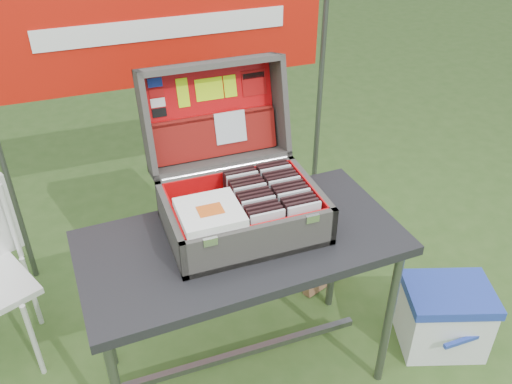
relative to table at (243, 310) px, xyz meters
name	(u,v)px	position (x,y,z in m)	size (l,w,h in m)	color
table	(243,310)	(0.00, 0.00, 0.00)	(1.23, 0.62, 0.77)	#2B2B30
table_top	(242,243)	(0.00, 0.00, 0.37)	(1.23, 0.62, 0.04)	#2B2B30
table_leg_fr	(388,321)	(0.56, -0.25, -0.02)	(0.04, 0.04, 0.73)	#59595B
table_leg_bl	(102,307)	(-0.56, 0.25, -0.02)	(0.04, 0.04, 0.73)	#59595B
table_leg_br	(334,249)	(0.56, 0.25, -0.02)	(0.04, 0.04, 0.73)	#59595B
table_brace	(244,352)	(0.00, 0.00, -0.27)	(1.08, 0.03, 0.03)	#59595B
suitcase	(237,162)	(0.03, 0.12, 0.66)	(0.59, 0.58, 0.54)	#56544F
suitcase_base_bottom	(244,227)	(0.03, 0.06, 0.40)	(0.59, 0.42, 0.02)	#56544F
suitcase_base_wall_front	(262,243)	(0.03, -0.14, 0.46)	(0.59, 0.02, 0.16)	#56544F
suitcase_base_wall_back	(228,186)	(0.03, 0.26, 0.46)	(0.59, 0.02, 0.16)	#56544F
suitcase_base_wall_left	(171,228)	(-0.26, 0.06, 0.46)	(0.02, 0.42, 0.16)	#56544F
suitcase_base_wall_right	(310,198)	(0.31, 0.06, 0.46)	(0.02, 0.42, 0.16)	#56544F
suitcase_liner_floor	(244,224)	(0.03, 0.06, 0.41)	(0.54, 0.37, 0.01)	red
suitcase_latch_left	(210,242)	(-0.16, -0.15, 0.53)	(0.05, 0.01, 0.03)	silver
suitcase_latch_right	(313,219)	(0.22, -0.15, 0.53)	(0.05, 0.01, 0.03)	silver
suitcase_hinge	(226,168)	(0.03, 0.27, 0.54)	(0.02, 0.02, 0.53)	silver
suitcase_lid_back	(211,112)	(0.03, 0.46, 0.71)	(0.59, 0.42, 0.02)	#56544F
suitcase_lid_rim_far	(209,65)	(0.03, 0.45, 0.92)	(0.59, 0.02, 0.16)	#56544F
suitcase_lid_rim_near	(221,161)	(0.03, 0.35, 0.53)	(0.59, 0.02, 0.16)	#56544F
suitcase_lid_rim_left	(146,125)	(-0.26, 0.40, 0.73)	(0.02, 0.42, 0.16)	#56544F
suitcase_lid_rim_right	(279,104)	(0.31, 0.40, 0.73)	(0.02, 0.42, 0.16)	#56544F
suitcase_lid_liner	(212,112)	(0.03, 0.45, 0.71)	(0.54, 0.37, 0.01)	red
suitcase_liner_wall_front	(260,238)	(0.03, -0.13, 0.48)	(0.54, 0.01, 0.13)	red
suitcase_liner_wall_back	(229,186)	(0.03, 0.24, 0.48)	(0.54, 0.01, 0.13)	red
suitcase_liner_wall_left	(175,225)	(-0.24, 0.06, 0.48)	(0.01, 0.37, 0.13)	red
suitcase_liner_wall_right	(307,197)	(0.30, 0.06, 0.48)	(0.01, 0.37, 0.13)	red
suitcase_lid_pocket	(216,136)	(0.03, 0.41, 0.62)	(0.52, 0.17, 0.03)	maroon
suitcase_pocket_edge	(214,117)	(0.03, 0.42, 0.71)	(0.51, 0.02, 0.02)	maroon
suitcase_pocket_cd	(230,127)	(0.09, 0.40, 0.66)	(0.13, 0.13, 0.01)	silver
lid_sticker_cc_a	(155,83)	(-0.19, 0.48, 0.86)	(0.06, 0.04, 0.00)	#1933B2
lid_sticker_cc_b	(156,93)	(-0.19, 0.47, 0.82)	(0.06, 0.04, 0.00)	#A10B0B
lid_sticker_cc_c	(158,103)	(-0.19, 0.46, 0.78)	(0.06, 0.04, 0.00)	white
lid_sticker_cc_d	(159,113)	(-0.19, 0.45, 0.74)	(0.06, 0.04, 0.00)	black
lid_card_neon_tall	(183,93)	(-0.08, 0.47, 0.81)	(0.05, 0.12, 0.00)	#C0F60E
lid_card_neon_main	(209,89)	(0.03, 0.47, 0.81)	(0.12, 0.09, 0.00)	#C0F60E
lid_card_neon_small	(230,86)	(0.12, 0.47, 0.81)	(0.05, 0.09, 0.00)	#C0F60E
lid_sticker_band	(254,83)	(0.22, 0.47, 0.81)	(0.11, 0.11, 0.00)	#A10B0B
lid_sticker_band_bar	(253,76)	(0.22, 0.48, 0.84)	(0.09, 0.02, 0.00)	black
cd_left_0	(268,230)	(0.06, -0.11, 0.49)	(0.13, 0.01, 0.15)	silver
cd_left_1	(265,226)	(0.06, -0.08, 0.49)	(0.13, 0.01, 0.15)	black
cd_left_2	(263,222)	(0.06, -0.06, 0.49)	(0.13, 0.01, 0.15)	black
cd_left_3	(261,219)	(0.06, -0.04, 0.49)	(0.13, 0.01, 0.15)	black
cd_left_4	(259,215)	(0.06, -0.01, 0.49)	(0.13, 0.01, 0.15)	silver
cd_left_5	(257,212)	(0.06, 0.01, 0.49)	(0.13, 0.01, 0.15)	black
cd_left_6	(254,209)	(0.06, 0.03, 0.49)	(0.13, 0.01, 0.15)	black
cd_left_7	(252,205)	(0.06, 0.06, 0.49)	(0.13, 0.01, 0.15)	black
cd_left_8	(250,202)	(0.06, 0.08, 0.49)	(0.13, 0.01, 0.15)	silver
cd_left_9	(248,199)	(0.06, 0.10, 0.49)	(0.13, 0.01, 0.15)	black
cd_left_10	(246,196)	(0.06, 0.13, 0.49)	(0.13, 0.01, 0.15)	black
cd_left_11	(244,193)	(0.06, 0.15, 0.49)	(0.13, 0.01, 0.15)	black
cd_left_12	(243,190)	(0.06, 0.17, 0.49)	(0.13, 0.01, 0.15)	silver
cd_left_13	(241,187)	(0.06, 0.20, 0.49)	(0.13, 0.01, 0.15)	black
cd_left_14	(239,184)	(0.06, 0.22, 0.49)	(0.13, 0.01, 0.15)	black
cd_right_0	(304,222)	(0.21, -0.11, 0.49)	(0.13, 0.01, 0.15)	silver
cd_right_1	(301,218)	(0.21, -0.08, 0.49)	(0.13, 0.01, 0.15)	black
cd_right_2	(299,215)	(0.21, -0.06, 0.49)	(0.13, 0.01, 0.15)	black
cd_right_3	(296,211)	(0.21, -0.04, 0.49)	(0.13, 0.01, 0.15)	black
cd_right_4	(294,208)	(0.21, -0.01, 0.49)	(0.13, 0.01, 0.15)	silver
cd_right_5	(291,205)	(0.21, 0.01, 0.49)	(0.13, 0.01, 0.15)	black
cd_right_6	(289,201)	(0.21, 0.03, 0.49)	(0.13, 0.01, 0.15)	black
cd_right_7	(286,198)	(0.21, 0.06, 0.49)	(0.13, 0.01, 0.15)	black
cd_right_8	(284,195)	(0.21, 0.08, 0.49)	(0.13, 0.01, 0.15)	silver
cd_right_9	(282,192)	(0.21, 0.10, 0.49)	(0.13, 0.01, 0.15)	black
cd_right_10	(280,189)	(0.21, 0.13, 0.49)	(0.13, 0.01, 0.15)	black
cd_right_11	(278,186)	(0.21, 0.15, 0.49)	(0.13, 0.01, 0.15)	black
cd_right_12	(275,183)	(0.21, 0.17, 0.49)	(0.13, 0.01, 0.15)	silver
cd_right_13	(273,180)	(0.21, 0.20, 0.49)	(0.13, 0.01, 0.15)	black
cd_right_14	(271,178)	(0.21, 0.22, 0.49)	(0.13, 0.01, 0.15)	black
songbook_0	(210,215)	(-0.13, -0.02, 0.55)	(0.22, 0.22, 0.01)	white
songbook_1	(210,214)	(-0.13, -0.02, 0.55)	(0.22, 0.22, 0.01)	white
songbook_2	(210,213)	(-0.13, -0.02, 0.56)	(0.22, 0.22, 0.01)	white
songbook_3	(210,211)	(-0.13, -0.02, 0.56)	(0.22, 0.22, 0.01)	white
songbook_4	(210,210)	(-0.13, -0.02, 0.57)	(0.22, 0.22, 0.01)	white
songbook_5	(210,209)	(-0.13, -0.02, 0.57)	(0.22, 0.22, 0.01)	white
songbook_graphic	(210,210)	(-0.13, -0.03, 0.57)	(0.09, 0.07, 0.00)	#D85919
cooler	(444,317)	(0.93, -0.17, -0.21)	(0.39, 0.30, 0.34)	white
cooler_body	(443,320)	(0.93, -0.17, -0.24)	(0.37, 0.28, 0.30)	white
cooler_lid	(450,294)	(0.93, -0.17, -0.06)	(0.39, 0.30, 0.05)	#233BA4
cooler_handle	(466,340)	(0.93, -0.33, -0.20)	(0.23, 0.02, 0.02)	#233BA4
chair_leg_fr	(34,341)	(-0.87, 0.31, -0.17)	(0.02, 0.02, 0.42)	silver
chair_leg_br	(32,292)	(-0.87, 0.63, -0.17)	(0.02, 0.02, 0.42)	silver
chair_upright_right	(11,222)	(-0.87, 0.65, 0.24)	(0.02, 0.02, 0.40)	silver
cardboard_box	(325,256)	(0.61, 0.42, -0.21)	(0.33, 0.05, 0.34)	#986444
banner_post_right	(320,91)	(0.82, 1.01, 0.46)	(0.03, 0.03, 1.70)	#59595B
banner	(164,27)	(-0.03, 1.00, 0.91)	(1.60, 0.01, 0.55)	#B41309
banner_text	(165,28)	(-0.03, 0.99, 0.91)	(1.20, 0.00, 0.10)	white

